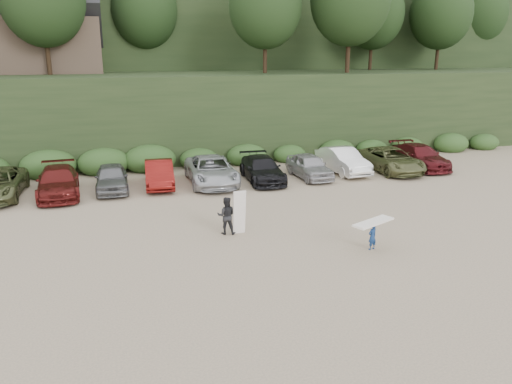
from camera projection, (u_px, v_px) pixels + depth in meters
name	position (u px, v px, depth m)	size (l,w,h in m)	color
ground	(312.00, 237.00, 21.17)	(120.00, 120.00, 0.00)	tan
hillside_backdrop	(177.00, 15.00, 51.19)	(90.00, 41.50, 28.00)	black
parked_cars	(207.00, 171.00, 29.50)	(33.30, 6.11, 1.60)	#A4A4A9
child_surfer	(373.00, 230.00, 19.61)	(2.03, 1.31, 1.19)	navy
adult_surfer	(227.00, 215.00, 21.33)	(1.28, 0.83, 1.94)	black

